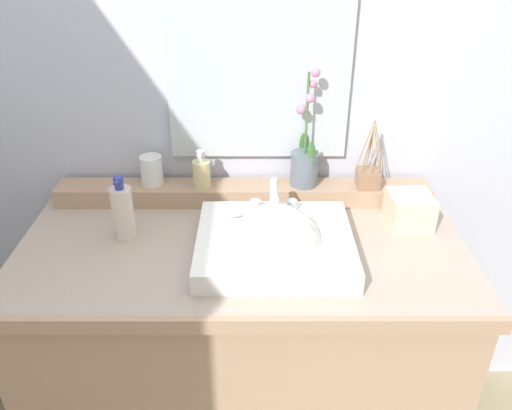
{
  "coord_description": "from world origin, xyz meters",
  "views": [
    {
      "loc": [
        0.04,
        -1.26,
        1.75
      ],
      "look_at": [
        0.04,
        -0.01,
        1.04
      ],
      "focal_mm": 36.12,
      "sensor_mm": 36.0,
      "label": 1
    }
  ],
  "objects_px": {
    "reed_diffuser": "(370,177)",
    "tissue_box": "(411,210)",
    "soap_bar": "(235,212)",
    "potted_plant": "(306,161)",
    "tumbler_cup": "(153,170)",
    "lotion_bottle": "(125,211)",
    "soap_dispenser": "(203,173)",
    "sink_basin": "(276,248)"
  },
  "relations": [
    {
      "from": "reed_diffuser",
      "to": "tissue_box",
      "type": "xyz_separation_m",
      "value": [
        0.11,
        -0.14,
        -0.04
      ]
    },
    {
      "from": "soap_bar",
      "to": "potted_plant",
      "type": "distance_m",
      "value": 0.31
    },
    {
      "from": "potted_plant",
      "to": "tumbler_cup",
      "type": "height_order",
      "value": "potted_plant"
    },
    {
      "from": "tumbler_cup",
      "to": "lotion_bottle",
      "type": "bearing_deg",
      "value": -101.66
    },
    {
      "from": "soap_dispenser",
      "to": "tissue_box",
      "type": "distance_m",
      "value": 0.67
    },
    {
      "from": "potted_plant",
      "to": "tissue_box",
      "type": "height_order",
      "value": "potted_plant"
    },
    {
      "from": "soap_dispenser",
      "to": "soap_bar",
      "type": "bearing_deg",
      "value": -59.68
    },
    {
      "from": "tissue_box",
      "to": "lotion_bottle",
      "type": "bearing_deg",
      "value": -175.52
    },
    {
      "from": "tumbler_cup",
      "to": "tissue_box",
      "type": "height_order",
      "value": "tumbler_cup"
    },
    {
      "from": "soap_dispenser",
      "to": "tissue_box",
      "type": "relative_size",
      "value": 0.99
    },
    {
      "from": "reed_diffuser",
      "to": "sink_basin",
      "type": "bearing_deg",
      "value": -135.8
    },
    {
      "from": "soap_dispenser",
      "to": "reed_diffuser",
      "type": "bearing_deg",
      "value": 0.07
    },
    {
      "from": "potted_plant",
      "to": "tissue_box",
      "type": "relative_size",
      "value": 3.01
    },
    {
      "from": "potted_plant",
      "to": "soap_dispenser",
      "type": "xyz_separation_m",
      "value": [
        -0.34,
        -0.02,
        -0.04
      ]
    },
    {
      "from": "soap_bar",
      "to": "lotion_bottle",
      "type": "height_order",
      "value": "lotion_bottle"
    },
    {
      "from": "potted_plant",
      "to": "lotion_bottle",
      "type": "bearing_deg",
      "value": -158.17
    },
    {
      "from": "reed_diffuser",
      "to": "tissue_box",
      "type": "bearing_deg",
      "value": -52.17
    },
    {
      "from": "soap_dispenser",
      "to": "sink_basin",
      "type": "bearing_deg",
      "value": -52.95
    },
    {
      "from": "sink_basin",
      "to": "soap_dispenser",
      "type": "height_order",
      "value": "soap_dispenser"
    },
    {
      "from": "sink_basin",
      "to": "reed_diffuser",
      "type": "relative_size",
      "value": 1.9
    },
    {
      "from": "soap_bar",
      "to": "potted_plant",
      "type": "height_order",
      "value": "potted_plant"
    },
    {
      "from": "sink_basin",
      "to": "soap_dispenser",
      "type": "distance_m",
      "value": 0.39
    },
    {
      "from": "sink_basin",
      "to": "soap_bar",
      "type": "distance_m",
      "value": 0.18
    },
    {
      "from": "sink_basin",
      "to": "lotion_bottle",
      "type": "bearing_deg",
      "value": 167.16
    },
    {
      "from": "soap_dispenser",
      "to": "tumbler_cup",
      "type": "height_order",
      "value": "soap_dispenser"
    },
    {
      "from": "sink_basin",
      "to": "soap_dispenser",
      "type": "xyz_separation_m",
      "value": [
        -0.23,
        0.31,
        0.09
      ]
    },
    {
      "from": "sink_basin",
      "to": "lotion_bottle",
      "type": "relative_size",
      "value": 2.2
    },
    {
      "from": "sink_basin",
      "to": "potted_plant",
      "type": "relative_size",
      "value": 1.12
    },
    {
      "from": "sink_basin",
      "to": "tissue_box",
      "type": "bearing_deg",
      "value": 21.91
    },
    {
      "from": "potted_plant",
      "to": "tumbler_cup",
      "type": "bearing_deg",
      "value": 179.2
    },
    {
      "from": "soap_bar",
      "to": "tissue_box",
      "type": "xyz_separation_m",
      "value": [
        0.54,
        0.05,
        -0.02
      ]
    },
    {
      "from": "sink_basin",
      "to": "tissue_box",
      "type": "xyz_separation_m",
      "value": [
        0.42,
        0.17,
        0.03
      ]
    },
    {
      "from": "tumbler_cup",
      "to": "tissue_box",
      "type": "distance_m",
      "value": 0.84
    },
    {
      "from": "lotion_bottle",
      "to": "reed_diffuser",
      "type": "bearing_deg",
      "value": 15.08
    },
    {
      "from": "reed_diffuser",
      "to": "tissue_box",
      "type": "height_order",
      "value": "reed_diffuser"
    },
    {
      "from": "reed_diffuser",
      "to": "tumbler_cup",
      "type": "bearing_deg",
      "value": 178.16
    },
    {
      "from": "sink_basin",
      "to": "tissue_box",
      "type": "height_order",
      "value": "sink_basin"
    },
    {
      "from": "soap_dispenser",
      "to": "lotion_bottle",
      "type": "relative_size",
      "value": 0.64
    },
    {
      "from": "tumbler_cup",
      "to": "reed_diffuser",
      "type": "xyz_separation_m",
      "value": [
        0.71,
        -0.02,
        -0.02
      ]
    },
    {
      "from": "reed_diffuser",
      "to": "lotion_bottle",
      "type": "relative_size",
      "value": 1.16
    },
    {
      "from": "potted_plant",
      "to": "lotion_bottle",
      "type": "height_order",
      "value": "potted_plant"
    },
    {
      "from": "soap_bar",
      "to": "tissue_box",
      "type": "relative_size",
      "value": 0.54
    }
  ]
}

